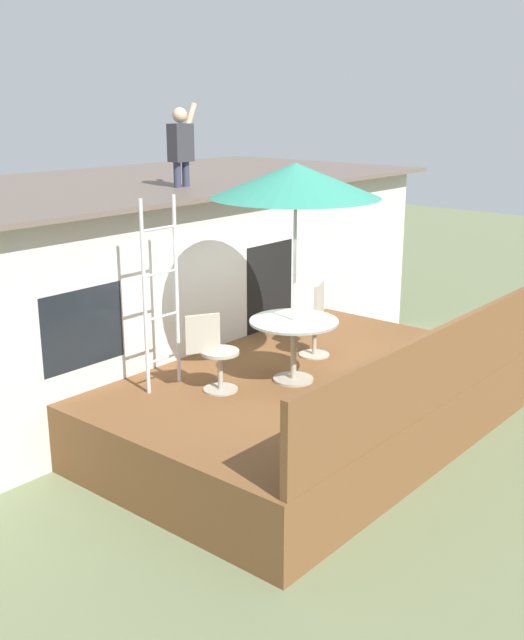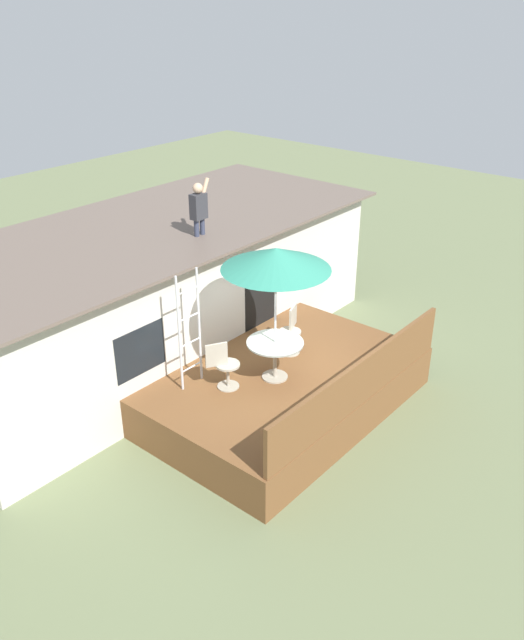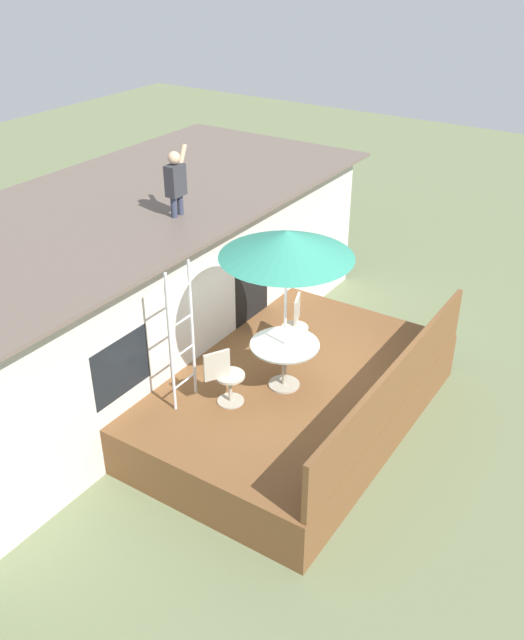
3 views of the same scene
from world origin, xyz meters
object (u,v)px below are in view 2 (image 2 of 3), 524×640
at_px(patio_table, 275,350).
at_px(patio_chair_right, 291,330).
at_px(person_figure, 199,205).
at_px(patio_chair_left, 224,365).
at_px(step_ladder, 189,330).
at_px(patio_umbrella, 276,259).

bearing_deg(patio_table, patio_chair_right, 21.54).
bearing_deg(person_figure, patio_chair_left, -126.82).
height_order(step_ladder, patio_chair_left, step_ladder).
relative_size(person_figure, patio_chair_right, 1.21).
relative_size(patio_umbrella, person_figure, 2.29).
bearing_deg(patio_chair_right, patio_umbrella, 0.00).
relative_size(patio_table, step_ladder, 0.47).
xyz_separation_m(patio_chair_left, patio_chair_right, (1.82, -0.10, 0.00)).
height_order(patio_chair_left, patio_chair_right, same).
bearing_deg(step_ladder, patio_table, -41.83).
xyz_separation_m(patio_umbrella, patio_chair_right, (0.97, 0.38, -1.89)).
distance_m(step_ladder, person_figure, 2.72).
xyz_separation_m(patio_umbrella, patio_chair_left, (-0.85, 0.48, -1.89)).
bearing_deg(patio_umbrella, patio_chair_right, 21.54).
relative_size(patio_table, patio_chair_right, 1.13).
distance_m(patio_umbrella, person_figure, 2.51).
bearing_deg(patio_table, patio_chair_left, 150.56).
bearing_deg(step_ladder, person_figure, 39.00).
height_order(patio_table, person_figure, person_figure).
distance_m(patio_umbrella, patio_chair_left, 2.13).
distance_m(person_figure, patio_chair_right, 3.03).
relative_size(person_figure, patio_chair_left, 1.21).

